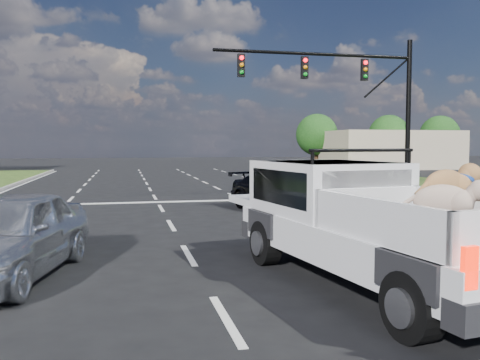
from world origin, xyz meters
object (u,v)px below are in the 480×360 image
object	(u,v)px
silver_sedan	(8,235)
pickup_truck	(363,221)
traffic_signal	(360,90)
black_coupe	(280,192)

from	to	relation	value
silver_sedan	pickup_truck	bearing A→B (deg)	-3.10
pickup_truck	traffic_signal	bearing A→B (deg)	55.69
pickup_truck	black_coupe	world-z (taller)	pickup_truck
pickup_truck	black_coupe	bearing A→B (deg)	72.71
silver_sedan	black_coupe	bearing A→B (deg)	58.34
pickup_truck	black_coupe	distance (m)	9.10
traffic_signal	black_coupe	xyz separation A→B (m)	(-5.00, -4.23, -4.06)
traffic_signal	black_coupe	size ratio (longest dim) A/B	2.00
pickup_truck	black_coupe	size ratio (longest dim) A/B	1.37
pickup_truck	black_coupe	xyz separation A→B (m)	(1.38, 8.99, -0.38)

